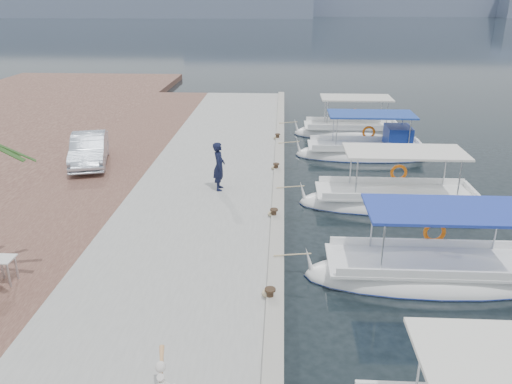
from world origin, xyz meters
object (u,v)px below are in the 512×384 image
(fishing_caique_d, at_px, (367,153))
(fishing_caique_b, at_px, (431,276))
(parked_car, at_px, (89,149))
(fishing_caique_c, at_px, (395,203))
(fishing_caique_e, at_px, (351,133))
(fisherman, at_px, (219,166))

(fishing_caique_d, bearing_deg, fishing_caique_b, -89.89)
(fishing_caique_b, distance_m, parked_car, 15.55)
(fishing_caique_c, bearing_deg, fishing_caique_b, -90.86)
(fishing_caique_c, bearing_deg, fishing_caique_e, 92.08)
(fishing_caique_b, distance_m, fishing_caique_c, 5.47)
(fishing_caique_b, xyz_separation_m, parked_car, (-13.03, 8.43, 1.07))
(fishing_caique_c, relative_size, fishing_caique_e, 1.12)
(fishing_caique_b, height_order, fishing_caique_e, same)
(fishing_caique_b, xyz_separation_m, fishing_caique_c, (0.08, 5.47, -0.00))
(fishing_caique_c, height_order, fishing_caique_d, same)
(fishing_caique_d, relative_size, fisherman, 3.67)
(fishing_caique_c, distance_m, fishing_caique_d, 6.35)
(fishing_caique_c, bearing_deg, fisherman, 179.12)
(fishing_caique_b, xyz_separation_m, fishing_caique_e, (-0.30, 16.07, 0.00))
(fishing_caique_e, distance_m, parked_car, 14.88)
(fishing_caique_b, height_order, fishing_caique_d, same)
(fishing_caique_d, bearing_deg, fishing_caique_e, 93.76)
(fishing_caique_b, distance_m, fisherman, 8.88)
(fishing_caique_e, relative_size, parked_car, 1.60)
(fisherman, height_order, parked_car, fisherman)
(fishing_caique_c, bearing_deg, fishing_caique_d, 90.94)
(fishing_caique_c, relative_size, fishing_caique_d, 1.06)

